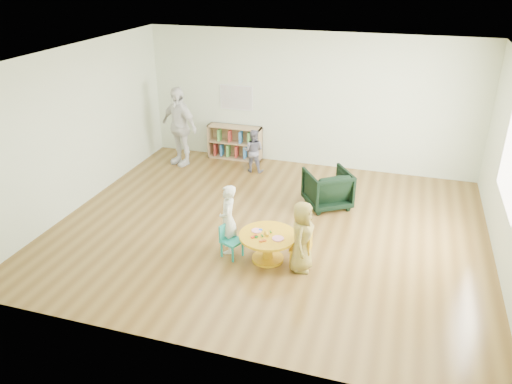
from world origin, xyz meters
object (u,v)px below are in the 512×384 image
kid_chair_left (230,239)px  adult_caretaker (179,126)px  child_left (228,219)px  child_right (302,237)px  kid_chair_right (304,247)px  armchair (327,188)px  toddler (253,151)px  activity_table (268,242)px  bookshelf (235,142)px

kid_chair_left → adult_caretaker: 3.98m
child_left → adult_caretaker: size_ratio=0.64×
child_right → kid_chair_right: bearing=-5.2°
kid_chair_right → child_left: size_ratio=0.52×
kid_chair_left → adult_caretaker: adult_caretaker is taller
child_left → child_right: (1.17, -0.16, -0.01)m
armchair → toddler: (-1.76, 1.16, 0.11)m
armchair → child_left: 2.30m
kid_chair_left → child_left: child_left is taller
kid_chair_right → toddler: toddler is taller
kid_chair_left → kid_chair_right: kid_chair_right is taller
kid_chair_left → activity_table: bearing=117.4°
adult_caretaker → bookshelf: bearing=55.3°
activity_table → kid_chair_left: 0.58m
activity_table → toddler: (-1.23, 3.19, 0.16)m
toddler → child_right: bearing=116.7°
activity_table → armchair: 2.11m
activity_table → kid_chair_right: bearing=2.2°
kid_chair_left → adult_caretaker: (-2.30, 3.20, 0.57)m
child_right → adult_caretaker: (-3.40, 3.23, 0.31)m
activity_table → bookshelf: (-1.86, 3.80, 0.07)m
activity_table → bookshelf: bearing=116.1°
armchair → bookshelf: bearing=-69.3°
activity_table → toddler: toddler is taller
adult_caretaker → child_left: bearing=-31.7°
bookshelf → armchair: bookshelf is taller
kid_chair_right → child_right: child_right is taller
kid_chair_left → armchair: size_ratio=0.69×
activity_table → adult_caretaker: bearing=132.4°
child_left → toddler: (-0.59, 3.12, -0.09)m
toddler → armchair: bearing=145.2°
activity_table → armchair: (0.53, 2.04, 0.05)m
kid_chair_left → toddler: 3.32m
kid_chair_left → armchair: (1.10, 2.09, 0.06)m
activity_table → armchair: armchair is taller
kid_chair_right → child_left: (-1.18, 0.05, 0.24)m
toddler → bookshelf: bearing=-45.6°
kid_chair_right → armchair: 2.02m
armchair → child_left: bearing=26.3°
kid_chair_left → bookshelf: (-1.28, 3.85, 0.09)m
child_left → child_right: child_left is taller
armchair → child_left: size_ratio=0.69×
bookshelf → child_left: child_left is taller
kid_chair_left → child_right: bearing=110.6°
armchair → activity_table: bearing=42.6°
kid_chair_right → toddler: bearing=25.9°
bookshelf → toddler: 0.88m
kid_chair_right → child_right: size_ratio=0.53×
activity_table → child_left: size_ratio=0.79×
child_right → adult_caretaker: 4.70m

